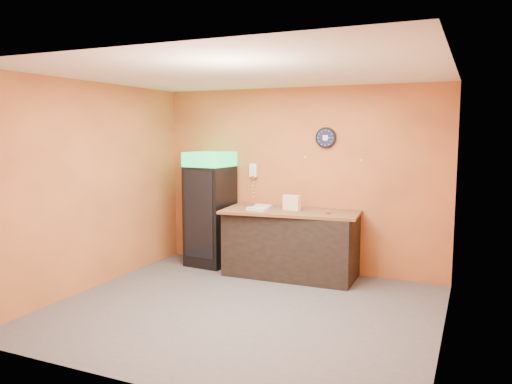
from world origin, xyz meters
The scene contains 15 objects.
floor centered at (0.00, 0.00, 0.00)m, with size 4.50×4.50×0.00m, color #47474C.
back_wall centered at (0.00, 2.00, 1.40)m, with size 4.50×0.02×2.80m, color #CF7B3A.
left_wall centered at (-2.25, 0.00, 1.40)m, with size 0.02×4.00×2.80m, color #CF7B3A.
right_wall centered at (2.25, 0.00, 1.40)m, with size 0.02×4.00×2.80m, color #CF7B3A.
ceiling centered at (0.00, 0.00, 2.80)m, with size 4.50×4.00×0.02m, color white.
beverage_cooler centered at (-1.37, 1.61, 0.89)m, with size 0.69×0.70×1.81m.
prep_counter centered at (0.03, 1.58, 0.47)m, with size 1.90×0.84×0.95m, color black.
wall_clock centered at (0.42, 1.97, 2.04)m, with size 0.31×0.06×0.31m.
wall_phone centered at (-0.75, 1.95, 1.52)m, with size 0.12×0.10×0.21m.
butcher_paper centered at (0.03, 1.58, 0.97)m, with size 1.99×0.94×0.04m, color brown.
sub_roll_stack centered at (0.05, 1.56, 1.10)m, with size 0.27×0.14×0.22m.
wrapped_sandwich_left centered at (-0.41, 1.46, 1.01)m, with size 0.25×0.10×0.04m, color silver.
wrapped_sandwich_mid centered at (-0.40, 1.31, 1.01)m, with size 0.30×0.12×0.04m, color silver.
wrapped_sandwich_right centered at (-0.43, 1.66, 1.01)m, with size 0.29×0.12×0.04m, color silver.
kitchen_tool centered at (-0.28, 1.60, 1.02)m, with size 0.06×0.06×0.06m, color silver.
Camera 1 is at (2.50, -5.24, 2.13)m, focal length 35.00 mm.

